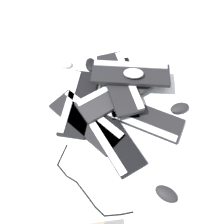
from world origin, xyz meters
The scene contains 15 objects.
ground_plane centered at (0.00, 0.00, 0.00)m, with size 3.20×3.20×0.00m, color silver.
keyboard_0 centered at (0.16, 0.04, 0.01)m, with size 0.46×0.35×0.03m.
keyboard_1 centered at (-0.03, 0.21, 0.01)m, with size 0.46×0.25×0.03m.
keyboard_2 centered at (-0.12, 0.12, 0.01)m, with size 0.28×0.46×0.03m.
keyboard_3 centered at (-0.15, -0.04, 0.01)m, with size 0.38×0.44×0.03m.
keyboard_4 centered at (0.02, -0.15, 0.01)m, with size 0.16×0.44×0.03m.
keyboard_5 centered at (0.08, 0.04, 0.04)m, with size 0.45×0.37×0.03m.
keyboard_6 centered at (0.15, 0.04, 0.07)m, with size 0.43×0.40×0.03m.
keyboard_7 centered at (0.21, 0.00, 0.10)m, with size 0.29×0.46×0.03m.
mouse_0 centered at (0.25, 0.27, 0.02)m, with size 0.11×0.07×0.04m, color black.
mouse_1 centered at (0.16, -0.32, 0.02)m, with size 0.11×0.07×0.04m, color black.
mouse_2 centered at (0.19, 0.44, 0.02)m, with size 0.11×0.07×0.04m, color silver.
mouse_3 centered at (-0.32, -0.39, 0.02)m, with size 0.11×0.07×0.04m, color black.
mouse_4 centered at (0.19, -0.02, 0.14)m, with size 0.11×0.07×0.04m, color silver.
cable_0 centered at (-0.44, -0.03, 0.00)m, with size 0.24×0.44×0.01m.
Camera 1 is at (-0.67, -0.27, 1.20)m, focal length 40.00 mm.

